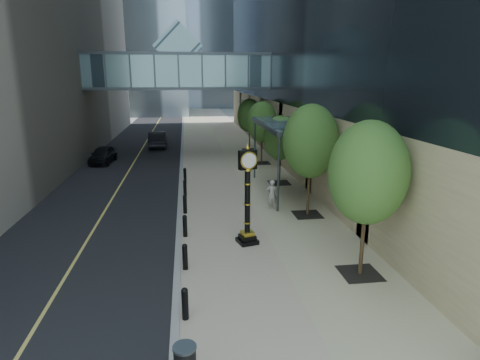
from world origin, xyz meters
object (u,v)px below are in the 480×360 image
at_px(street_clock, 247,202).
at_px(pedestrian, 272,194).
at_px(car_far, 158,139).
at_px(car_near, 103,155).

height_order(street_clock, pedestrian, street_clock).
bearing_deg(car_far, street_clock, 101.00).
height_order(pedestrian, car_near, pedestrian).
distance_m(pedestrian, car_near, 17.98).
height_order(car_near, car_far, car_far).
bearing_deg(pedestrian, car_far, -67.26).
xyz_separation_m(street_clock, pedestrian, (2.01, 4.45, -1.03)).
distance_m(street_clock, car_near, 20.64).
xyz_separation_m(street_clock, car_far, (-5.38, 25.66, -1.06)).
xyz_separation_m(pedestrian, car_far, (-7.39, 21.20, -0.03)).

